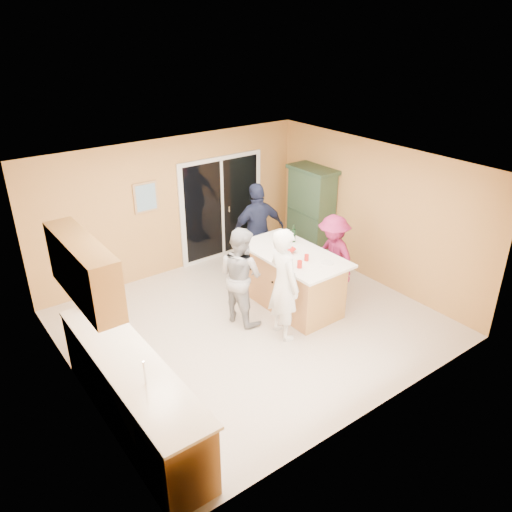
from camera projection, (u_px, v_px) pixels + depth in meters
floor at (252, 324)px, 8.13m from camera, size 5.50×5.50×0.00m
ceiling at (252, 168)px, 7.00m from camera, size 5.50×5.00×0.10m
wall_back at (174, 206)px, 9.38m from camera, size 5.50×0.10×2.60m
wall_front at (380, 326)px, 5.76m from camera, size 5.50×0.10×2.60m
wall_left at (71, 309)px, 6.09m from camera, size 0.10×5.00×2.60m
wall_right at (374, 213)px, 9.04m from camera, size 0.10×5.00×2.60m
left_cabinet_run at (137, 400)px, 5.86m from camera, size 0.65×3.05×1.24m
upper_cabinets at (83, 270)px, 5.79m from camera, size 0.35×1.60×0.75m
sliding_door at (222, 208)px, 10.02m from camera, size 1.90×0.07×2.10m
framed_picture at (146, 197)px, 8.93m from camera, size 0.46×0.04×0.56m
kitchen_island at (292, 281)px, 8.46m from camera, size 1.05×1.91×1.00m
green_hutch at (311, 214)px, 10.08m from camera, size 0.54×1.03×1.88m
woman_white at (284, 284)px, 7.49m from camera, size 0.51×0.71×1.80m
woman_grey at (241, 275)px, 7.93m from camera, size 0.76×0.89×1.62m
woman_navy at (258, 231)px, 9.26m from camera, size 1.14×0.61×1.85m
woman_magenta at (333, 256)px, 8.68m from camera, size 0.65×1.02×1.51m
serving_bowl at (286, 251)px, 8.24m from camera, size 0.29×0.29×0.07m
tulip_vase at (82, 296)px, 6.70m from camera, size 0.22×0.16×0.39m
tumbler_near at (307, 258)px, 7.96m from camera, size 0.08×0.08×0.11m
tumbler_far at (300, 264)px, 7.73m from camera, size 0.10×0.10×0.12m
wine_bottle at (294, 235)px, 8.59m from camera, size 0.07×0.07×0.31m
white_plate at (327, 263)px, 7.90m from camera, size 0.22×0.22×0.01m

